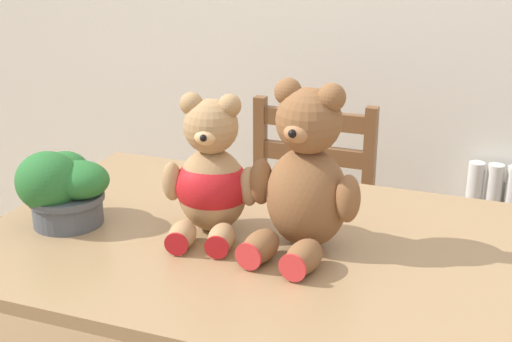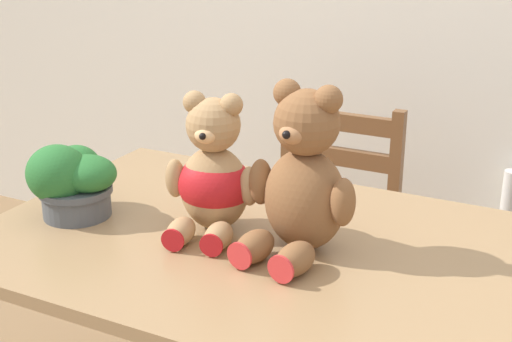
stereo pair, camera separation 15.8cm
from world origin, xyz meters
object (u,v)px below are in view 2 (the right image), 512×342
(wooden_chair_behind, at_px, (324,231))
(teddy_bear_right, at_px, (302,181))
(teddy_bear_left, at_px, (213,177))
(potted_plant, at_px, (72,180))

(wooden_chair_behind, height_order, teddy_bear_right, teddy_bear_right)
(wooden_chair_behind, height_order, teddy_bear_left, teddy_bear_left)
(wooden_chair_behind, distance_m, potted_plant, 1.00)
(teddy_bear_left, xyz_separation_m, teddy_bear_right, (0.22, -0.01, 0.03))
(teddy_bear_left, bearing_deg, teddy_bear_right, 168.17)
(potted_plant, bearing_deg, teddy_bear_left, 13.49)
(wooden_chair_behind, xyz_separation_m, teddy_bear_right, (0.24, -0.77, 0.48))
(potted_plant, bearing_deg, teddy_bear_right, 7.79)
(teddy_bear_right, height_order, potted_plant, teddy_bear_right)
(teddy_bear_right, bearing_deg, teddy_bear_left, 6.62)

